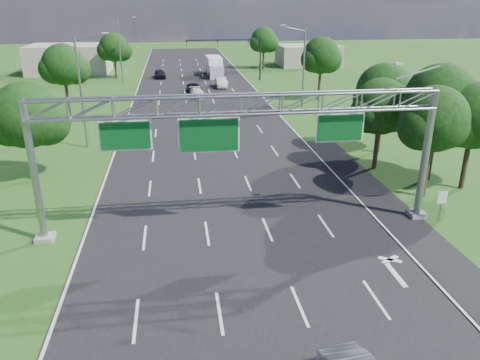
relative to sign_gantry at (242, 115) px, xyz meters
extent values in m
plane|color=#295318|center=(-0.33, 18.00, -6.89)|extent=(220.00, 220.00, 0.00)
cube|color=black|center=(-0.33, 18.00, -6.89)|extent=(18.00, 180.00, 0.02)
cube|color=black|center=(9.87, 2.00, -6.89)|extent=(3.00, 30.00, 0.02)
cube|color=gray|center=(11.17, 0.00, -6.74)|extent=(1.00, 1.00, 0.30)
cylinder|color=gray|center=(11.17, 0.00, -2.89)|extent=(0.44, 0.44, 8.00)
cube|color=gray|center=(-11.33, 0.00, -6.74)|extent=(1.00, 1.00, 0.30)
cylinder|color=gray|center=(-11.33, 0.00, -2.89)|extent=(0.40, 0.40, 8.00)
cylinder|color=gray|center=(9.97, 0.00, 2.11)|extent=(2.54, 0.12, 0.79)
cube|color=beige|center=(8.77, 0.00, 2.61)|extent=(0.50, 0.22, 0.12)
cube|color=white|center=(-6.33, -0.02, -0.89)|extent=(2.80, 0.05, 1.70)
cube|color=#094C1B|center=(-6.33, -0.08, -0.89)|extent=(2.62, 0.05, 1.52)
cube|color=white|center=(-1.83, -0.02, -1.04)|extent=(3.40, 0.05, 2.00)
cube|color=#094C1B|center=(-1.83, -0.08, -1.04)|extent=(3.22, 0.05, 1.82)
cube|color=white|center=(5.67, -0.02, -0.89)|extent=(2.80, 0.05, 1.70)
cube|color=#094C1B|center=(5.67, -0.08, -0.89)|extent=(2.62, 0.05, 1.52)
cylinder|color=gray|center=(12.07, -1.00, -5.89)|extent=(0.06, 0.06, 2.00)
cube|color=white|center=(12.07, -1.03, -5.19)|extent=(0.60, 0.04, 0.80)
cylinder|color=black|center=(10.67, 53.00, -3.39)|extent=(0.24, 0.24, 7.00)
cylinder|color=black|center=(4.67, 53.00, -0.29)|extent=(12.00, 0.18, 0.18)
imported|color=black|center=(-1.33, 53.00, -0.84)|extent=(0.18, 0.22, 1.10)
imported|color=black|center=(3.67, 53.00, -0.84)|extent=(0.18, 0.22, 1.10)
imported|color=black|center=(8.67, 53.00, -0.84)|extent=(0.18, 0.22, 1.10)
cylinder|color=gray|center=(-11.83, 18.00, -1.89)|extent=(0.20, 0.20, 10.00)
cylinder|color=gray|center=(-10.53, 18.00, 2.81)|extent=(2.78, 0.12, 0.60)
cube|color=beige|center=(-9.23, 18.00, 3.21)|extent=(0.55, 0.22, 0.12)
cylinder|color=gray|center=(-11.83, 53.00, -1.89)|extent=(0.20, 0.20, 10.00)
cylinder|color=gray|center=(-10.53, 53.00, 2.81)|extent=(2.78, 0.12, 0.60)
cube|color=beige|center=(-9.23, 53.00, 3.21)|extent=(0.55, 0.22, 0.12)
cylinder|color=gray|center=(11.17, 28.00, -1.89)|extent=(0.20, 0.20, 10.00)
cylinder|color=gray|center=(9.87, 28.00, 2.81)|extent=(2.78, 0.12, 0.60)
cube|color=beige|center=(8.57, 28.00, 3.21)|extent=(0.55, 0.22, 0.12)
cylinder|color=#2D2116|center=(13.17, 3.00, -5.02)|extent=(0.36, 0.36, 3.74)
sphere|color=black|center=(13.17, 3.00, -1.39)|extent=(4.40, 4.40, 4.40)
sphere|color=black|center=(14.27, 3.40, -1.94)|extent=(3.30, 3.30, 3.30)
sphere|color=black|center=(12.18, 2.70, -1.83)|extent=(3.08, 3.08, 3.08)
cylinder|color=#2D2116|center=(15.17, 6.00, -4.80)|extent=(0.36, 0.36, 4.18)
sphere|color=black|center=(15.17, 6.00, -0.71)|extent=(5.00, 5.00, 5.00)
sphere|color=black|center=(16.42, 6.40, -1.34)|extent=(3.75, 3.75, 3.75)
sphere|color=black|center=(14.04, 5.70, -1.21)|extent=(3.50, 3.50, 3.50)
cylinder|color=#2D2116|center=(12.17, 9.00, -5.24)|extent=(0.36, 0.36, 3.30)
sphere|color=black|center=(12.17, 9.00, -1.83)|extent=(4.40, 4.40, 4.40)
sphere|color=black|center=(13.27, 9.40, -2.38)|extent=(3.30, 3.30, 3.30)
sphere|color=black|center=(11.18, 8.70, -2.27)|extent=(3.08, 3.08, 3.08)
cylinder|color=#2D2116|center=(16.67, 4.00, -5.13)|extent=(0.36, 0.36, 3.52)
sphere|color=black|center=(16.67, 4.00, -1.53)|extent=(4.60, 4.60, 4.60)
sphere|color=black|center=(15.63, 3.70, -1.99)|extent=(3.22, 3.22, 3.22)
cylinder|color=#2D2116|center=(14.17, 13.00, -5.13)|extent=(0.36, 0.36, 3.52)
sphere|color=black|center=(14.17, 13.00, -1.45)|extent=(4.80, 4.80, 4.80)
sphere|color=black|center=(15.37, 13.40, -2.05)|extent=(3.60, 3.60, 3.60)
sphere|color=black|center=(13.09, 12.70, -1.93)|extent=(3.36, 3.36, 3.36)
cylinder|color=#2D2116|center=(-14.33, 10.00, -5.35)|extent=(0.36, 0.36, 3.08)
sphere|color=black|center=(-14.33, 10.00, -1.89)|extent=(4.80, 4.80, 4.80)
sphere|color=black|center=(-13.13, 10.40, -2.49)|extent=(3.60, 3.60, 3.60)
sphere|color=black|center=(-15.41, 9.70, -2.37)|extent=(3.36, 3.36, 3.36)
cylinder|color=#2D2116|center=(-16.33, 33.00, -5.02)|extent=(0.36, 0.36, 3.74)
sphere|color=black|center=(-16.33, 33.00, -1.23)|extent=(4.80, 4.80, 4.80)
sphere|color=black|center=(-15.13, 33.40, -1.83)|extent=(3.60, 3.60, 3.60)
sphere|color=black|center=(-17.41, 32.70, -1.71)|extent=(3.36, 3.36, 3.36)
cylinder|color=#2D2116|center=(-13.33, 58.00, -5.24)|extent=(0.36, 0.36, 3.30)
sphere|color=black|center=(-13.33, 58.00, -1.67)|extent=(4.80, 4.80, 4.80)
sphere|color=black|center=(-12.13, 58.40, -2.27)|extent=(3.60, 3.60, 3.60)
sphere|color=black|center=(-14.41, 57.70, -2.15)|extent=(3.36, 3.36, 3.36)
cylinder|color=#2D2116|center=(15.67, 36.00, -4.91)|extent=(0.36, 0.36, 3.96)
sphere|color=black|center=(15.67, 36.00, -1.01)|extent=(4.80, 4.80, 4.80)
sphere|color=black|center=(16.87, 36.40, -1.61)|extent=(3.60, 3.60, 3.60)
sphere|color=black|center=(14.59, 35.70, -1.49)|extent=(3.36, 3.36, 3.36)
cylinder|color=#2D2116|center=(13.67, 66.00, -5.13)|extent=(0.36, 0.36, 3.52)
sphere|color=black|center=(13.67, 66.00, -1.45)|extent=(4.80, 4.80, 4.80)
sphere|color=black|center=(14.87, 66.40, -2.05)|extent=(3.60, 3.60, 3.60)
sphere|color=black|center=(12.59, 65.70, -1.93)|extent=(3.36, 3.36, 3.36)
cube|color=gray|center=(-22.33, 66.00, -4.39)|extent=(14.00, 10.00, 5.00)
cube|color=gray|center=(23.67, 70.00, -4.89)|extent=(12.00, 9.00, 4.00)
imported|color=white|center=(-0.52, 39.87, -6.27)|extent=(2.22, 4.43, 1.23)
imported|color=black|center=(-0.75, 44.55, -6.33)|extent=(2.04, 4.11, 1.12)
imported|color=black|center=(-5.95, 57.70, -6.17)|extent=(2.18, 4.42, 1.45)
imported|color=silver|center=(3.55, 47.34, -6.17)|extent=(1.55, 4.38, 1.44)
cube|color=white|center=(3.58, 59.84, -5.20)|extent=(2.58, 6.19, 3.07)
cube|color=silver|center=(3.58, 55.55, -5.77)|extent=(2.40, 2.30, 2.25)
cylinder|color=black|center=(2.45, 55.75, -6.38)|extent=(0.36, 1.02, 1.02)
cylinder|color=black|center=(4.70, 55.75, -6.38)|extent=(0.36, 1.02, 1.02)
cylinder|color=black|center=(2.45, 61.89, -6.38)|extent=(0.36, 1.02, 1.02)
cylinder|color=black|center=(4.70, 61.89, -6.38)|extent=(0.36, 1.02, 1.02)
camera|label=1|loc=(-3.59, -24.91, 6.00)|focal=35.00mm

